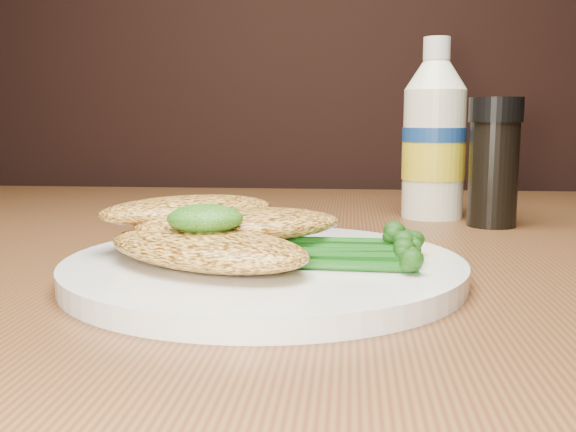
{
  "coord_description": "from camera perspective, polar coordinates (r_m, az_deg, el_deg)",
  "views": [
    {
      "loc": [
        -0.05,
        0.47,
        0.86
      ],
      "look_at": [
        -0.09,
        0.92,
        0.79
      ],
      "focal_mm": 41.81,
      "sensor_mm": 36.0,
      "label": 1
    }
  ],
  "objects": [
    {
      "name": "plate",
      "position": [
        0.45,
        -2.02,
        -4.48
      ],
      "size": [
        0.26,
        0.26,
        0.01
      ],
      "primitive_type": "cylinder",
      "color": "white",
      "rests_on": "dining_table"
    },
    {
      "name": "pesto_front",
      "position": [
        0.42,
        -7.06,
        -0.21
      ],
      "size": [
        0.05,
        0.05,
        0.02
      ],
      "primitive_type": "ellipsoid",
      "rotation": [
        0.0,
        0.0,
        -0.08
      ],
      "color": "black",
      "rests_on": "chicken_front"
    },
    {
      "name": "pepper_grinder",
      "position": [
        0.68,
        17.09,
        4.36
      ],
      "size": [
        0.07,
        0.07,
        0.12
      ],
      "primitive_type": null,
      "rotation": [
        0.0,
        0.0,
        -0.4
      ],
      "color": "black",
      "rests_on": "dining_table"
    },
    {
      "name": "chicken_mid",
      "position": [
        0.46,
        -4.13,
        -0.72
      ],
      "size": [
        0.16,
        0.12,
        0.02
      ],
      "primitive_type": "ellipsoid",
      "rotation": [
        0.0,
        0.0,
        0.37
      ],
      "color": "#EFB04C",
      "rests_on": "plate"
    },
    {
      "name": "broccolini_bundle",
      "position": [
        0.44,
        4.48,
        -2.5
      ],
      "size": [
        0.14,
        0.11,
        0.02
      ],
      "primitive_type": null,
      "rotation": [
        0.0,
        0.0,
        0.09
      ],
      "color": "#145111",
      "rests_on": "plate"
    },
    {
      "name": "mayo_bottle",
      "position": [
        0.72,
        12.33,
        7.25
      ],
      "size": [
        0.08,
        0.08,
        0.19
      ],
      "primitive_type": null,
      "rotation": [
        0.0,
        0.0,
        0.18
      ],
      "color": "white",
      "rests_on": "dining_table"
    },
    {
      "name": "chicken_back",
      "position": [
        0.48,
        -8.49,
        0.52
      ],
      "size": [
        0.14,
        0.13,
        0.02
      ],
      "primitive_type": "ellipsoid",
      "rotation": [
        0.0,
        0.0,
        0.61
      ],
      "color": "#EFB04C",
      "rests_on": "plate"
    },
    {
      "name": "chicken_front",
      "position": [
        0.42,
        -7.01,
        -2.71
      ],
      "size": [
        0.17,
        0.14,
        0.02
      ],
      "primitive_type": "ellipsoid",
      "rotation": [
        0.0,
        0.0,
        -0.53
      ],
      "color": "#EFB04C",
      "rests_on": "plate"
    }
  ]
}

